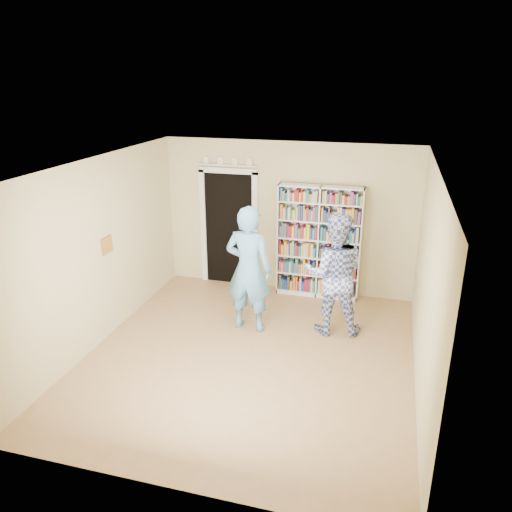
% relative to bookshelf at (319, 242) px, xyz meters
% --- Properties ---
extents(floor, '(5.00, 5.00, 0.00)m').
position_rel_bookshelf_xyz_m(floor, '(-0.59, -2.34, -1.01)').
color(floor, '#98774A').
rests_on(floor, ground).
extents(ceiling, '(5.00, 5.00, 0.00)m').
position_rel_bookshelf_xyz_m(ceiling, '(-0.59, -2.34, 1.69)').
color(ceiling, white).
rests_on(ceiling, wall_back).
extents(wall_back, '(4.50, 0.00, 4.50)m').
position_rel_bookshelf_xyz_m(wall_back, '(-0.59, 0.16, 0.34)').
color(wall_back, beige).
rests_on(wall_back, floor).
extents(wall_left, '(0.00, 5.00, 5.00)m').
position_rel_bookshelf_xyz_m(wall_left, '(-2.84, -2.34, 0.34)').
color(wall_left, beige).
rests_on(wall_left, floor).
extents(wall_right, '(0.00, 5.00, 5.00)m').
position_rel_bookshelf_xyz_m(wall_right, '(1.66, -2.34, 0.34)').
color(wall_right, beige).
rests_on(wall_right, floor).
extents(bookshelf, '(1.46, 0.27, 2.00)m').
position_rel_bookshelf_xyz_m(bookshelf, '(0.00, 0.00, 0.00)').
color(bookshelf, white).
rests_on(bookshelf, floor).
extents(doorway, '(1.10, 0.08, 2.43)m').
position_rel_bookshelf_xyz_m(doorway, '(-1.69, 0.13, 0.17)').
color(doorway, black).
rests_on(doorway, floor).
extents(wall_art, '(0.03, 0.25, 0.25)m').
position_rel_bookshelf_xyz_m(wall_art, '(-2.82, -2.14, 0.39)').
color(wall_art, brown).
rests_on(wall_art, wall_left).
extents(man_blue, '(0.76, 0.53, 1.98)m').
position_rel_bookshelf_xyz_m(man_blue, '(-0.84, -1.52, -0.02)').
color(man_blue, '#5A9BC9').
rests_on(man_blue, floor).
extents(man_plaid, '(1.01, 0.84, 1.89)m').
position_rel_bookshelf_xyz_m(man_plaid, '(0.42, -1.27, -0.06)').
color(man_plaid, '#33499C').
rests_on(man_plaid, floor).
extents(paper_sheet, '(0.23, 0.06, 0.33)m').
position_rel_bookshelf_xyz_m(paper_sheet, '(0.50, -1.46, 0.10)').
color(paper_sheet, white).
rests_on(paper_sheet, man_plaid).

